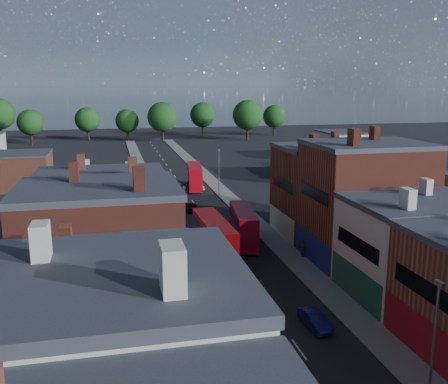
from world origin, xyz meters
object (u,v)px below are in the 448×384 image
bus_0 (214,240)px  bus_2 (195,176)px  ped_3 (303,248)px  bus_1 (243,225)px  car_2 (192,207)px  car_3 (198,186)px  car_1 (315,320)px  ped_1 (203,370)px

bus_0 → bus_2: (4.39, 38.95, -0.20)m
ped_3 → bus_2: bearing=-5.2°
bus_0 → bus_1: (4.80, 5.61, -0.28)m
car_2 → ped_3: bearing=-75.1°
bus_0 → ped_3: size_ratio=6.11×
bus_2 → car_3: (0.72, 0.23, -1.82)m
bus_1 → car_2: size_ratio=2.36×
car_1 → bus_1: bearing=86.1°
car_1 → ped_3: 16.73m
ped_3 → bus_0: bearing=73.6°
ped_1 → ped_3: size_ratio=0.91×
ped_1 → ped_3: ped_3 is taller
ped_3 → car_2: bearing=7.5°
car_2 → ped_1: size_ratio=2.58×
ped_3 → bus_1: bearing=27.4°
bus_1 → ped_1: 29.34m
bus_0 → bus_2: bus_0 is taller
car_2 → ped_1: bearing=-104.3°
car_3 → ped_1: ped_1 is taller
car_3 → car_1: bearing=-92.7°
bus_1 → bus_2: (-0.41, 33.34, 0.07)m
bus_2 → car_2: size_ratio=2.43×
car_2 → car_3: size_ratio=1.06×
bus_1 → car_2: bus_1 is taller
car_1 → car_3: car_1 is taller
car_1 → car_2: bearing=91.3°
bus_2 → car_3: bus_2 is taller
car_1 → bus_0: bearing=102.5°
bus_0 → ped_3: (10.10, -0.53, -1.57)m
bus_2 → car_2: 16.63m
car_3 → ped_1: 61.97m
bus_1 → car_1: bearing=-82.7°
car_3 → ped_3: ped_3 is taller
bus_0 → ped_1: size_ratio=6.71×
ped_1 → bus_0: bearing=-108.1°
bus_1 → car_1: 22.09m
bus_1 → bus_2: 33.34m
bus_1 → car_1: bus_1 is taller
bus_0 → car_3: bus_0 is taller
bus_0 → ped_3: bus_0 is taller
bus_2 → car_2: bus_2 is taller
car_2 → car_3: 16.91m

